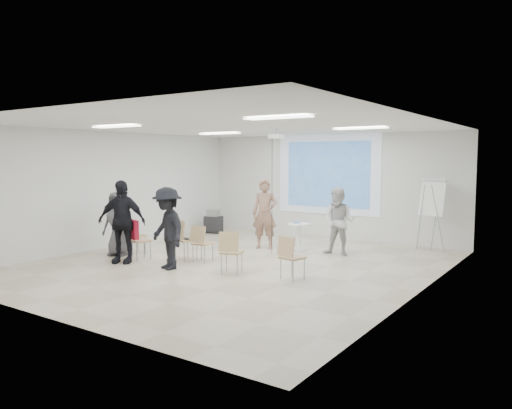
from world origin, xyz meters
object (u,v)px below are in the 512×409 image
Objects in this scene: chair_right_far at (290,254)px; laptop at (187,238)px; player_left at (265,209)px; chair_left_inner at (183,236)px; audience_mid at (167,223)px; chair_far_left at (132,233)px; chair_right_inner at (231,249)px; av_cart at (213,222)px; chair_left_mid at (137,237)px; pedestal_table at (299,235)px; flipchart_easel at (432,198)px; audience_outer at (118,220)px; player_right at (339,218)px; chair_center at (201,241)px; audience_left at (121,216)px.

laptop is at bearing -173.84° from chair_right_far.
chair_right_far is at bearing -67.70° from player_left.
player_left is 2.42× the size of chair_right_far.
audience_mid is at bearing -55.85° from chair_left_inner.
chair_far_left reaches higher than chair_right_inner.
av_cart is (-5.05, 3.94, -0.15)m from chair_right_far.
chair_left_mid reaches higher than chair_right_inner.
av_cart is (-3.66, 1.12, -0.05)m from pedestal_table.
chair_left_mid is 0.49× the size of flipchart_easel.
player_left is 2.34× the size of chair_right_inner.
chair_left_inner reaches higher than av_cart.
pedestal_table is 3.67m from audience_mid.
audience_mid is 6.51m from flipchart_easel.
chair_left_mid is 1.12m from laptop.
pedestal_table is 2.92m from laptop.
player_left reaches higher than flipchart_easel.
audience_mid is at bearing -73.18° from av_cart.
audience_outer is (-4.63, -0.18, 0.36)m from chair_right_far.
player_right is 4.95m from chair_far_left.
chair_left_inner is 6.15m from flipchart_easel.
chair_center is 5.78m from flipchart_easel.
player_right is at bearing 18.68° from audience_left.
audience_outer is (-3.42, 0.09, 0.34)m from chair_right_inner.
audience_outer is (-2.17, -0.48, 0.37)m from chair_center.
chair_far_left is 1.47m from chair_left_inner.
flipchart_easel is at bearing 85.36° from chair_right_far.
player_left is 1.04× the size of audience_mid.
player_right is at bearing -12.04° from player_left.
flipchart_easel is at bearing 19.14° from audience_left.
player_right is 3.62m from laptop.
player_right reaches higher than chair_center.
av_cart is (-2.13, 3.71, -0.21)m from chair_left_inner.
flipchart_easel reaches higher than chair_right_far.
audience_outer is at bearing -172.01° from chair_center.
chair_right_far is at bearing -63.68° from pedestal_table.
pedestal_table is at bearing 90.69° from audience_mid.
chair_far_left is 0.99× the size of chair_left_inner.
audience_left is 1.16× the size of flipchart_easel.
pedestal_table is at bearing -109.31° from laptop.
audience_mid is (1.24, -0.30, 0.45)m from chair_left_mid.
chair_far_left is at bearing 154.98° from chair_right_inner.
laptop is at bearing 1.56° from audience_outer.
audience_left reaches higher than pedestal_table.
pedestal_table is 0.80× the size of chair_right_inner.
audience_left reaches higher than chair_right_inner.
audience_outer is at bearing -171.88° from audience_mid.
chair_left_mid is 0.42× the size of audience_left.
chair_left_inner is at bearing -125.53° from player_left.
pedestal_table is 0.75× the size of chair_left_inner.
audience_left is (0.51, -0.74, 0.51)m from chair_far_left.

